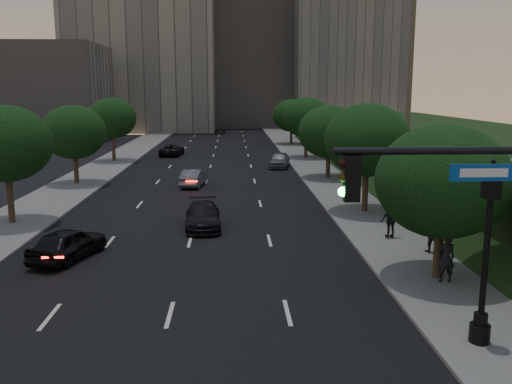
{
  "coord_description": "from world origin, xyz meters",
  "views": [
    {
      "loc": [
        2.15,
        -12.32,
        7.52
      ],
      "look_at": [
        3.07,
        8.31,
        3.6
      ],
      "focal_mm": 38.0,
      "sensor_mm": 36.0,
      "label": 1
    }
  ],
  "objects_px": {
    "sedan_mid_left": "(194,178)",
    "street_lamp": "(485,262)",
    "sedan_far_left": "(172,150)",
    "pedestrian_a": "(446,258)",
    "sedan_near_left": "(68,244)",
    "sedan_near_right": "(203,216)",
    "pedestrian_c": "(391,220)",
    "pedestrian_b": "(431,233)",
    "sedan_far_right": "(280,160)"
  },
  "relations": [
    {
      "from": "sedan_mid_left",
      "to": "street_lamp",
      "type": "bearing_deg",
      "value": 118.67
    },
    {
      "from": "street_lamp",
      "to": "sedan_far_left",
      "type": "bearing_deg",
      "value": 106.54
    },
    {
      "from": "street_lamp",
      "to": "pedestrian_a",
      "type": "relative_size",
      "value": 2.92
    },
    {
      "from": "sedan_near_left",
      "to": "sedan_near_right",
      "type": "bearing_deg",
      "value": -118.47
    },
    {
      "from": "pedestrian_c",
      "to": "pedestrian_b",
      "type": "bearing_deg",
      "value": 102.58
    },
    {
      "from": "street_lamp",
      "to": "sedan_far_left",
      "type": "relative_size",
      "value": 1.17
    },
    {
      "from": "pedestrian_a",
      "to": "street_lamp",
      "type": "bearing_deg",
      "value": 78.56
    },
    {
      "from": "sedan_far_left",
      "to": "pedestrian_b",
      "type": "distance_m",
      "value": 41.98
    },
    {
      "from": "street_lamp",
      "to": "sedan_mid_left",
      "type": "height_order",
      "value": "street_lamp"
    },
    {
      "from": "street_lamp",
      "to": "sedan_near_left",
      "type": "xyz_separation_m",
      "value": [
        -14.67,
        9.08,
        -1.9
      ]
    },
    {
      "from": "sedan_near_right",
      "to": "sedan_far_right",
      "type": "bearing_deg",
      "value": 71.73
    },
    {
      "from": "sedan_far_right",
      "to": "pedestrian_b",
      "type": "relative_size",
      "value": 2.45
    },
    {
      "from": "sedan_near_right",
      "to": "sedan_far_right",
      "type": "distance_m",
      "value": 23.99
    },
    {
      "from": "sedan_far_left",
      "to": "pedestrian_c",
      "type": "bearing_deg",
      "value": 118.14
    },
    {
      "from": "sedan_near_right",
      "to": "pedestrian_a",
      "type": "height_order",
      "value": "pedestrian_a"
    },
    {
      "from": "sedan_near_right",
      "to": "pedestrian_a",
      "type": "relative_size",
      "value": 2.43
    },
    {
      "from": "sedan_near_left",
      "to": "sedan_near_right",
      "type": "relative_size",
      "value": 0.92
    },
    {
      "from": "sedan_near_right",
      "to": "pedestrian_b",
      "type": "height_order",
      "value": "pedestrian_b"
    },
    {
      "from": "sedan_mid_left",
      "to": "sedan_near_right",
      "type": "xyz_separation_m",
      "value": [
        1.42,
        -13.13,
        -0.0
      ]
    },
    {
      "from": "sedan_far_left",
      "to": "sedan_far_right",
      "type": "height_order",
      "value": "sedan_far_right"
    },
    {
      "from": "street_lamp",
      "to": "pedestrian_c",
      "type": "bearing_deg",
      "value": 86.58
    },
    {
      "from": "sedan_mid_left",
      "to": "pedestrian_b",
      "type": "relative_size",
      "value": 2.3
    },
    {
      "from": "pedestrian_a",
      "to": "pedestrian_b",
      "type": "distance_m",
      "value": 4.08
    },
    {
      "from": "sedan_far_left",
      "to": "pedestrian_c",
      "type": "distance_m",
      "value": 39.25
    },
    {
      "from": "sedan_mid_left",
      "to": "pedestrian_a",
      "type": "xyz_separation_m",
      "value": [
        11.28,
        -22.54,
        0.43
      ]
    },
    {
      "from": "sedan_near_right",
      "to": "pedestrian_c",
      "type": "relative_size",
      "value": 2.62
    },
    {
      "from": "sedan_far_right",
      "to": "sedan_near_left",
      "type": "bearing_deg",
      "value": -101.97
    },
    {
      "from": "pedestrian_c",
      "to": "sedan_far_right",
      "type": "bearing_deg",
      "value": -95.28
    },
    {
      "from": "sedan_far_right",
      "to": "pedestrian_a",
      "type": "height_order",
      "value": "pedestrian_a"
    },
    {
      "from": "street_lamp",
      "to": "sedan_far_right",
      "type": "height_order",
      "value": "street_lamp"
    },
    {
      "from": "pedestrian_a",
      "to": "pedestrian_b",
      "type": "relative_size",
      "value": 1.07
    },
    {
      "from": "sedan_near_right",
      "to": "pedestrian_c",
      "type": "bearing_deg",
      "value": -20.33
    },
    {
      "from": "street_lamp",
      "to": "sedan_far_left",
      "type": "distance_m",
      "value": 49.93
    },
    {
      "from": "pedestrian_b",
      "to": "pedestrian_c",
      "type": "bearing_deg",
      "value": -51.21
    },
    {
      "from": "sedan_far_left",
      "to": "pedestrian_b",
      "type": "bearing_deg",
      "value": 118.33
    },
    {
      "from": "sedan_near_left",
      "to": "pedestrian_b",
      "type": "xyz_separation_m",
      "value": [
        16.52,
        -0.04,
        0.32
      ]
    },
    {
      "from": "street_lamp",
      "to": "pedestrian_a",
      "type": "distance_m",
      "value": 5.37
    },
    {
      "from": "sedan_near_right",
      "to": "pedestrian_c",
      "type": "xyz_separation_m",
      "value": [
        9.6,
        -2.96,
        0.36
      ]
    },
    {
      "from": "street_lamp",
      "to": "sedan_far_right",
      "type": "bearing_deg",
      "value": 94.05
    },
    {
      "from": "sedan_near_left",
      "to": "pedestrian_a",
      "type": "height_order",
      "value": "pedestrian_a"
    },
    {
      "from": "sedan_near_left",
      "to": "pedestrian_b",
      "type": "bearing_deg",
      "value": -161.77
    },
    {
      "from": "sedan_mid_left",
      "to": "sedan_far_right",
      "type": "height_order",
      "value": "sedan_far_right"
    },
    {
      "from": "sedan_mid_left",
      "to": "sedan_near_right",
      "type": "height_order",
      "value": "sedan_mid_left"
    },
    {
      "from": "sedan_near_left",
      "to": "sedan_mid_left",
      "type": "xyz_separation_m",
      "value": [
        4.34,
        18.53,
        -0.05
      ]
    },
    {
      "from": "pedestrian_a",
      "to": "pedestrian_b",
      "type": "bearing_deg",
      "value": -103.59
    },
    {
      "from": "sedan_near_left",
      "to": "sedan_mid_left",
      "type": "relative_size",
      "value": 1.04
    },
    {
      "from": "pedestrian_b",
      "to": "pedestrian_c",
      "type": "height_order",
      "value": "pedestrian_b"
    },
    {
      "from": "sedan_far_right",
      "to": "street_lamp",
      "type": "bearing_deg",
      "value": -75.13
    },
    {
      "from": "sedan_near_left",
      "to": "pedestrian_b",
      "type": "height_order",
      "value": "pedestrian_b"
    },
    {
      "from": "sedan_mid_left",
      "to": "sedan_far_right",
      "type": "relative_size",
      "value": 0.94
    }
  ]
}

